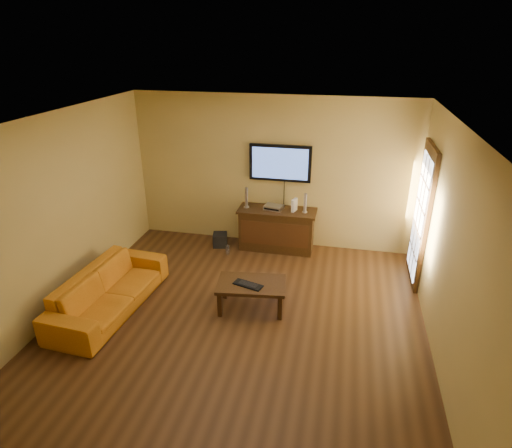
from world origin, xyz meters
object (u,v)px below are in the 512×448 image
(bottle, at_px, (228,250))
(sofa, at_px, (108,284))
(television, at_px, (280,163))
(av_receiver, at_px, (274,207))
(speaker_left, at_px, (246,198))
(coffee_table, at_px, (251,287))
(speaker_right, at_px, (305,204))
(keyboard, at_px, (248,285))
(game_console, at_px, (294,205))
(media_console, at_px, (277,229))
(subwoofer, at_px, (220,240))

(bottle, bearing_deg, sofa, -121.65)
(sofa, height_order, bottle, sofa)
(television, distance_m, sofa, 3.46)
(av_receiver, bearing_deg, speaker_left, -166.89)
(speaker_left, relative_size, bottle, 1.94)
(coffee_table, relative_size, speaker_right, 2.91)
(sofa, bearing_deg, av_receiver, -35.20)
(speaker_left, height_order, keyboard, speaker_left)
(coffee_table, height_order, sofa, sofa)
(speaker_left, xyz_separation_m, av_receiver, (0.49, 0.02, -0.13))
(coffee_table, distance_m, game_console, 2.03)
(sofa, relative_size, game_console, 8.93)
(game_console, distance_m, bottle, 1.42)
(speaker_left, distance_m, speaker_right, 1.05)
(media_console, xyz_separation_m, television, (0.00, 0.22, 1.17))
(av_receiver, xyz_separation_m, game_console, (0.37, -0.02, 0.08))
(speaker_left, bearing_deg, subwoofer, -164.34)
(speaker_left, bearing_deg, speaker_right, -0.75)
(television, bearing_deg, keyboard, -91.64)
(media_console, distance_m, game_console, 0.57)
(subwoofer, relative_size, keyboard, 0.57)
(coffee_table, height_order, subwoofer, coffee_table)
(television, bearing_deg, subwoofer, -161.11)
(coffee_table, height_order, speaker_right, speaker_right)
(av_receiver, xyz_separation_m, bottle, (-0.74, -0.45, -0.70))
(speaker_left, xyz_separation_m, game_console, (0.86, 0.01, -0.06))
(speaker_right, distance_m, bottle, 1.59)
(speaker_left, relative_size, subwoofer, 1.49)
(coffee_table, relative_size, subwoofer, 4.08)
(television, xyz_separation_m, keyboard, (-0.06, -2.22, -1.12))
(coffee_table, height_order, speaker_left, speaker_left)
(subwoofer, bearing_deg, av_receiver, -3.66)
(speaker_left, xyz_separation_m, keyboard, (0.49, -2.00, -0.50))
(speaker_right, bearing_deg, television, 154.47)
(speaker_right, height_order, bottle, speaker_right)
(bottle, bearing_deg, speaker_left, 59.53)
(subwoofer, bearing_deg, bottle, -65.06)
(speaker_left, distance_m, keyboard, 2.12)
(television, xyz_separation_m, subwoofer, (-1.03, -0.35, -1.42))
(television, bearing_deg, speaker_left, -158.43)
(sofa, relative_size, av_receiver, 6.32)
(bottle, bearing_deg, subwoofer, 127.67)
(subwoofer, relative_size, bottle, 1.30)
(television, xyz_separation_m, coffee_table, (-0.03, -2.15, -1.19))
(sofa, distance_m, speaker_left, 2.81)
(keyboard, bearing_deg, television, 88.36)
(game_console, relative_size, subwoofer, 0.91)
(coffee_table, height_order, game_console, game_console)
(television, height_order, subwoofer, television)
(coffee_table, xyz_separation_m, av_receiver, (-0.03, 1.95, 0.44))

